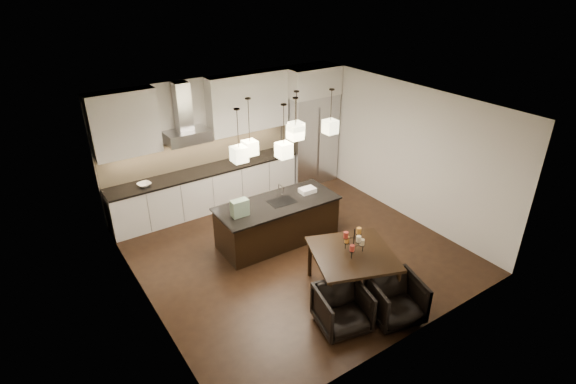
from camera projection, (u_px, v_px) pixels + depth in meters
floor at (294, 250)px, 8.53m from camera, size 5.50×5.50×0.02m
ceiling at (295, 105)px, 7.25m from camera, size 5.50×5.50×0.02m
wall_back at (224, 138)px, 9.93m from camera, size 5.50×0.02×2.80m
wall_front at (415, 260)px, 5.85m from camera, size 5.50×0.02×2.80m
wall_left at (138, 230)px, 6.51m from camera, size 0.02×5.50×2.80m
wall_right at (404, 151)px, 9.26m from camera, size 0.02×5.50×2.80m
refrigerator at (310, 139)px, 10.84m from camera, size 1.20×0.72×2.15m
fridge_panel at (311, 81)px, 10.20m from camera, size 1.26×0.72×0.65m
lower_cabinets at (207, 190)px, 9.81m from camera, size 4.21×0.62×0.88m
countertop at (206, 171)px, 9.60m from camera, size 4.21×0.66×0.04m
backsplash at (199, 152)px, 9.67m from camera, size 4.21×0.02×0.63m
upper_cab_left at (124, 124)px, 8.39m from camera, size 1.25×0.35×1.25m
upper_cab_right at (248, 102)px, 9.71m from camera, size 1.85×0.35×1.25m
hood_canopy at (188, 136)px, 9.12m from camera, size 0.90×0.52×0.24m
hood_chimney at (183, 106)px, 8.92m from camera, size 0.30×0.28×0.96m
fruit_bowl at (144, 185)px, 8.87m from camera, size 0.31×0.31×0.06m
island_body at (278, 222)px, 8.65m from camera, size 2.29×0.95×0.80m
island_top at (277, 203)px, 8.46m from camera, size 2.36×1.03×0.04m
faucet at (279, 191)px, 8.48m from camera, size 0.10×0.22×0.35m
tote_bag at (240, 208)px, 7.94m from camera, size 0.31×0.17×0.31m
food_container at (307, 190)px, 8.80m from camera, size 0.31×0.22×0.09m
dining_table at (351, 272)px, 7.30m from camera, size 1.62×1.62×0.75m
candelabra at (354, 241)px, 7.03m from camera, size 0.47×0.47×0.44m
candle_a at (362, 242)px, 7.08m from camera, size 0.10×0.10×0.10m
candle_b at (347, 240)px, 7.14m from camera, size 0.10×0.10×0.10m
candle_c at (352, 248)px, 6.93m from camera, size 0.10×0.10×0.10m
candle_d at (359, 231)px, 7.08m from camera, size 0.10×0.10×0.10m
candle_e at (346, 235)px, 6.97m from camera, size 0.10×0.10×0.10m
candle_f at (359, 239)px, 6.87m from camera, size 0.10×0.10×0.10m
armchair_left at (342, 309)px, 6.58m from camera, size 0.87×0.88×0.67m
armchair_right at (396, 299)px, 6.75m from camera, size 0.91×0.93×0.69m
pendant_a at (239, 154)px, 7.48m from camera, size 0.24×0.24×0.26m
pendant_b at (250, 148)px, 8.09m from camera, size 0.24×0.24×0.26m
pendant_c at (295, 132)px, 8.00m from camera, size 0.24×0.24×0.26m
pendant_d at (296, 129)px, 8.43m from camera, size 0.24×0.24×0.26m
pendant_e at (330, 127)px, 8.56m from camera, size 0.24×0.24×0.26m
pendant_f at (284, 150)px, 7.72m from camera, size 0.24×0.24×0.26m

